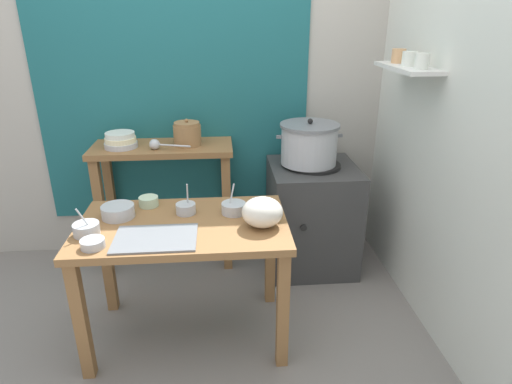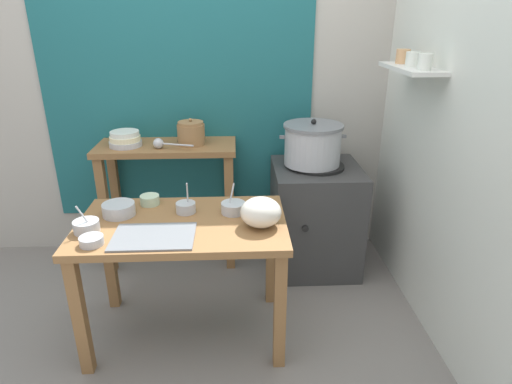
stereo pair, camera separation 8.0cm
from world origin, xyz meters
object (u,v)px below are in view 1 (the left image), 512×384
object	(u,v)px
prep_bowl_0	(149,201)
prep_bowl_6	(93,243)
prep_table	(184,241)
steamer_pot	(309,144)
clay_pot	(187,134)
ladle	(156,144)
prep_bowl_2	(258,205)
bowl_stack_enamel	(121,140)
back_shelf_table	(165,176)
stove_block	(312,216)
prep_bowl_3	(118,211)
plastic_bag	(262,212)
serving_tray	(156,238)
prep_bowl_5	(86,229)
prep_bowl_1	(234,208)
prep_bowl_4	(186,208)

from	to	relation	value
prep_bowl_0	prep_bowl_6	size ratio (longest dim) A/B	0.97
prep_table	steamer_pot	distance (m)	1.14
prep_bowl_6	clay_pot	bearing A→B (deg)	70.19
ladle	prep_bowl_2	bearing A→B (deg)	-45.05
steamer_pot	bowl_stack_enamel	xyz separation A→B (m)	(-1.27, 0.09, 0.03)
back_shelf_table	ladle	bearing A→B (deg)	-104.47
back_shelf_table	steamer_pot	world-z (taller)	steamer_pot
back_shelf_table	prep_bowl_2	xyz separation A→B (m)	(0.60, -0.72, 0.07)
stove_block	prep_bowl_6	size ratio (longest dim) A/B	6.89
stove_block	prep_bowl_6	bearing A→B (deg)	-142.93
prep_bowl_3	prep_bowl_6	distance (m)	0.33
stove_block	prep_bowl_3	xyz separation A→B (m)	(-1.20, -0.62, 0.37)
plastic_bag	prep_bowl_2	distance (m)	0.20
bowl_stack_enamel	prep_bowl_2	world-z (taller)	bowl_stack_enamel
bowl_stack_enamel	serving_tray	distance (m)	1.08
serving_tray	prep_bowl_6	xyz separation A→B (m)	(-0.28, -0.06, 0.02)
prep_bowl_0	prep_bowl_5	distance (m)	0.42
steamer_pot	prep_bowl_2	size ratio (longest dim) A/B	4.03
bowl_stack_enamel	prep_bowl_5	distance (m)	0.94
prep_bowl_3	ladle	bearing A→B (deg)	78.27
prep_bowl_3	prep_bowl_1	bearing A→B (deg)	-0.05
stove_block	ladle	size ratio (longest dim) A/B	2.82
prep_bowl_4	bowl_stack_enamel	bearing A→B (deg)	123.53
steamer_pot	plastic_bag	world-z (taller)	steamer_pot
clay_pot	serving_tray	xyz separation A→B (m)	(-0.11, -1.02, -0.25)
steamer_pot	serving_tray	bearing A→B (deg)	-135.69
steamer_pot	prep_bowl_1	bearing A→B (deg)	-130.13
ladle	plastic_bag	distance (m)	1.04
prep_bowl_5	prep_bowl_6	distance (m)	0.15
ladle	prep_bowl_2	xyz separation A→B (m)	(0.62, -0.63, -0.19)
stove_block	prep_bowl_1	world-z (taller)	prep_bowl_1
plastic_bag	prep_bowl_5	distance (m)	0.88
prep_bowl_0	prep_bowl_6	world-z (taller)	prep_bowl_0
plastic_bag	prep_bowl_3	distance (m)	0.78
plastic_bag	prep_bowl_2	world-z (taller)	plastic_bag
plastic_bag	prep_bowl_1	size ratio (longest dim) A/B	1.31
prep_bowl_2	prep_bowl_4	world-z (taller)	prep_bowl_4
clay_pot	serving_tray	bearing A→B (deg)	-95.95
prep_bowl_2	prep_bowl_3	size ratio (longest dim) A/B	0.64
back_shelf_table	prep_bowl_3	world-z (taller)	back_shelf_table
ladle	prep_bowl_4	bearing A→B (deg)	-70.58
ladle	prep_bowl_6	distance (m)	1.02
clay_pot	prep_bowl_0	size ratio (longest dim) A/B	1.71
back_shelf_table	prep_bowl_3	bearing A→B (deg)	-102.07
serving_tray	prep_bowl_2	distance (m)	0.61
steamer_pot	serving_tray	size ratio (longest dim) A/B	1.13
stove_block	prep_bowl_6	distance (m)	1.61
bowl_stack_enamel	prep_bowl_5	world-z (taller)	bowl_stack_enamel
prep_table	prep_bowl_6	size ratio (longest dim) A/B	9.72
ladle	prep_bowl_1	distance (m)	0.84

